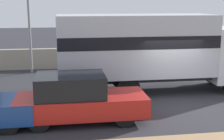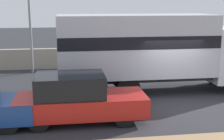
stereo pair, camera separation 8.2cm
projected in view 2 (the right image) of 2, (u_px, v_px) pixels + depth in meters
The scene contains 5 objects.
ground_plane at pixel (179, 105), 12.45m from camera, with size 80.00×80.00×0.00m, color #2D2D33.
stone_wall_backdrop at pixel (136, 56), 19.98m from camera, with size 60.00×0.35×1.24m.
street_lamp at pixel (29, 4), 17.41m from camera, with size 0.56×0.28×6.75m.
box_truck at pixel (150, 48), 13.92m from camera, with size 8.56×2.37×3.50m.
car_hatchback at pixel (78, 99), 10.62m from camera, with size 4.43×1.72×1.66m.
Camera 2 is at (-4.35, -11.36, 4.04)m, focal length 50.00 mm.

